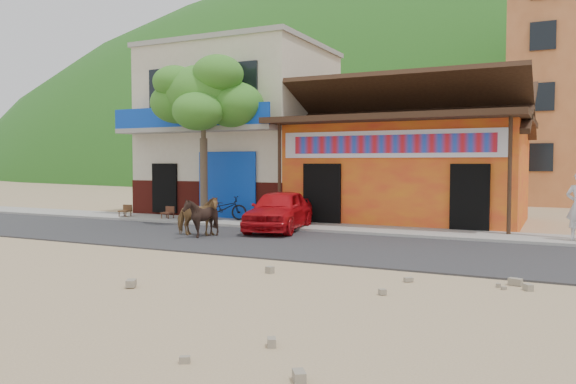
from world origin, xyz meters
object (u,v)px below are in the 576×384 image
at_px(tree, 204,138).
at_px(cafe_chair_left, 125,206).
at_px(red_car, 279,210).
at_px(cafe_chair_right, 167,207).
at_px(cow_dark, 201,218).
at_px(cow_tan, 197,216).
at_px(scooter, 224,208).

height_order(tree, cafe_chair_left, tree).
distance_m(tree, cafe_chair_left, 4.46).
xyz_separation_m(red_car, cafe_chair_right, (-5.26, 0.98, -0.16)).
distance_m(cow_dark, red_car, 2.82).
bearing_deg(cafe_chair_left, cow_tan, -34.17).
bearing_deg(cafe_chair_left, red_car, -12.32).
bearing_deg(cow_tan, cow_dark, -146.35).
xyz_separation_m(tree, red_car, (3.60, -1.00, -2.42)).
height_order(cow_dark, red_car, red_car).
bearing_deg(red_car, scooter, 143.88).
distance_m(cow_tan, cafe_chair_left, 6.37).
bearing_deg(cow_dark, cafe_chair_left, -153.64).
xyz_separation_m(tree, cafe_chair_left, (-3.64, -0.15, -2.57)).
height_order(cow_tan, cafe_chair_left, cow_tan).
bearing_deg(tree, red_car, -15.52).
relative_size(cow_tan, scooter, 0.84).
height_order(red_car, cafe_chair_left, red_car).
xyz_separation_m(cow_tan, scooter, (-1.35, 3.63, -0.08)).
distance_m(tree, cafe_chair_right, 3.07).
xyz_separation_m(cow_dark, cafe_chair_left, (-5.93, 3.35, -0.07)).
distance_m(red_car, cafe_chair_left, 7.29).
height_order(cow_tan, scooter, cow_tan).
bearing_deg(cow_dark, red_car, 118.23).
height_order(cow_dark, scooter, cow_dark).
height_order(cafe_chair_left, cafe_chair_right, cafe_chair_left).
relative_size(cow_tan, cafe_chair_right, 1.68).
height_order(tree, cow_tan, tree).
xyz_separation_m(tree, cow_dark, (2.29, -3.50, -2.50)).
relative_size(scooter, cafe_chair_right, 2.00).
xyz_separation_m(cow_tan, red_car, (1.65, 2.19, 0.06)).
relative_size(red_car, cafe_chair_right, 4.62).
xyz_separation_m(cow_dark, scooter, (-1.69, 3.94, -0.06)).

